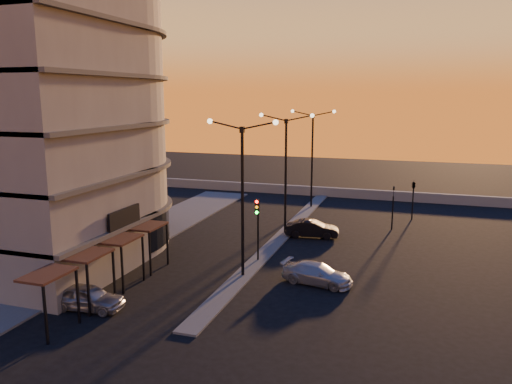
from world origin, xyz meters
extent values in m
plane|color=black|center=(0.00, 0.00, 0.00)|extent=(120.00, 120.00, 0.00)
cube|color=#51514E|center=(-10.50, 4.00, 0.06)|extent=(5.00, 40.00, 0.12)
cube|color=#51514E|center=(0.00, 10.00, 0.06)|extent=(1.20, 36.00, 0.12)
cube|color=gray|center=(2.00, 26.00, 0.50)|extent=(44.00, 0.50, 1.00)
cylinder|color=slate|center=(-14.00, 2.00, 12.50)|extent=(14.00, 14.00, 25.00)
cube|color=slate|center=(-14.00, -3.00, 12.50)|extent=(14.00, 10.00, 25.00)
cylinder|color=black|center=(-14.00, 2.00, 1.60)|extent=(14.16, 14.16, 2.40)
cube|color=black|center=(-6.80, -2.00, 3.60)|extent=(0.15, 3.20, 1.20)
cylinder|color=black|center=(0.00, 0.00, 4.50)|extent=(0.18, 0.18, 9.00)
cube|color=black|center=(0.00, 0.00, 8.90)|extent=(0.25, 0.25, 0.35)
sphere|color=#FFE5B2|center=(-2.00, 0.00, 9.35)|extent=(0.32, 0.32, 0.32)
sphere|color=#FFE5B2|center=(2.00, 0.00, 9.35)|extent=(0.32, 0.32, 0.32)
cylinder|color=black|center=(0.00, 10.00, 4.50)|extent=(0.18, 0.18, 9.00)
cube|color=black|center=(0.00, 10.00, 8.90)|extent=(0.25, 0.25, 0.35)
sphere|color=#FFE5B2|center=(-2.00, 10.00, 9.35)|extent=(0.32, 0.32, 0.32)
sphere|color=#FFE5B2|center=(2.00, 10.00, 9.35)|extent=(0.32, 0.32, 0.32)
cylinder|color=black|center=(0.00, 20.00, 4.50)|extent=(0.18, 0.18, 9.00)
cube|color=black|center=(0.00, 20.00, 8.90)|extent=(0.25, 0.25, 0.35)
sphere|color=#FFE5B2|center=(-2.00, 20.00, 9.35)|extent=(0.32, 0.32, 0.32)
sphere|color=#FFE5B2|center=(2.00, 20.00, 9.35)|extent=(0.32, 0.32, 0.32)
cylinder|color=black|center=(0.00, 3.00, 1.60)|extent=(0.12, 0.12, 3.20)
cube|color=black|center=(0.00, 2.82, 3.75)|extent=(0.28, 0.16, 1.00)
sphere|color=#FF0C05|center=(0.00, 2.72, 4.10)|extent=(0.20, 0.20, 0.20)
sphere|color=orange|center=(0.00, 2.72, 3.75)|extent=(0.20, 0.20, 0.20)
sphere|color=#0CFF26|center=(0.00, 2.72, 3.40)|extent=(0.20, 0.20, 0.20)
cylinder|color=black|center=(8.00, 14.00, 1.40)|extent=(0.12, 0.12, 2.80)
imported|color=black|center=(8.00, 14.00, 3.20)|extent=(0.13, 0.16, 0.80)
cylinder|color=black|center=(9.50, 18.00, 1.40)|extent=(0.12, 0.12, 2.80)
imported|color=black|center=(9.50, 18.00, 3.20)|extent=(0.42, 1.99, 0.80)
imported|color=#999BA1|center=(-6.01, -6.91, 0.65)|extent=(3.92, 1.83, 1.30)
imported|color=black|center=(2.22, 9.79, 0.67)|extent=(4.22, 1.97, 1.34)
imported|color=#ACAFB4|center=(4.50, 0.27, 0.60)|extent=(4.40, 2.39, 1.21)
camera|label=1|loc=(9.70, -27.11, 10.84)|focal=35.00mm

